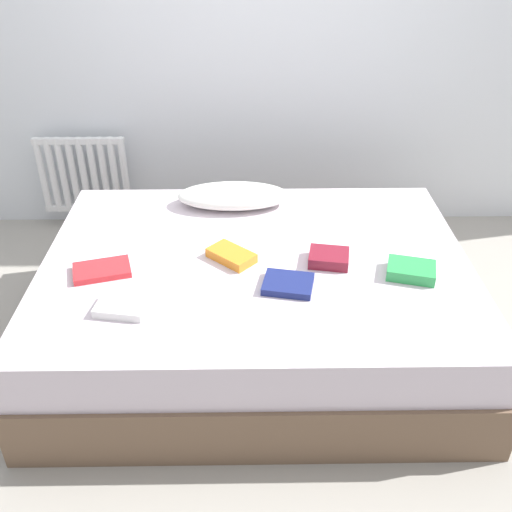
{
  "coord_description": "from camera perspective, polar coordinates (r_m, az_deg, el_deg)",
  "views": [
    {
      "loc": [
        -0.03,
        -2.25,
        1.94
      ],
      "look_at": [
        0.0,
        0.05,
        0.48
      ],
      "focal_mm": 40.57,
      "sensor_mm": 36.0,
      "label": 1
    }
  ],
  "objects": [
    {
      "name": "textbook_white",
      "position": [
        2.4,
        -13.08,
        -4.92
      ],
      "size": [
        0.22,
        0.17,
        0.04
      ],
      "primitive_type": "cube",
      "rotation": [
        0.0,
        0.0,
        -0.17
      ],
      "color": "white",
      "rests_on": "bed"
    },
    {
      "name": "textbook_green",
      "position": [
        2.63,
        15.04,
        -1.38
      ],
      "size": [
        0.24,
        0.2,
        0.05
      ],
      "primitive_type": "cube",
      "rotation": [
        0.0,
        0.0,
        -0.27
      ],
      "color": "green",
      "rests_on": "bed"
    },
    {
      "name": "textbook_orange",
      "position": [
        2.65,
        -2.45,
        0.05
      ],
      "size": [
        0.24,
        0.24,
        0.04
      ],
      "primitive_type": "cube",
      "rotation": [
        0.0,
        0.0,
        -0.74
      ],
      "color": "orange",
      "rests_on": "bed"
    },
    {
      "name": "back_wall",
      "position": [
        3.64,
        -0.33,
        23.89
      ],
      "size": [
        6.0,
        0.1,
        2.8
      ],
      "primitive_type": "cube",
      "color": "silver",
      "rests_on": "ground"
    },
    {
      "name": "bed",
      "position": [
        2.81,
        0.02,
        -4.55
      ],
      "size": [
        2.0,
        1.5,
        0.5
      ],
      "color": "brown",
      "rests_on": "ground"
    },
    {
      "name": "pillow",
      "position": [
        3.11,
        -2.24,
        5.96
      ],
      "size": [
        0.6,
        0.27,
        0.11
      ],
      "primitive_type": "ellipsoid",
      "color": "white",
      "rests_on": "bed"
    },
    {
      "name": "radiator",
      "position": [
        3.93,
        -16.61,
        7.63
      ],
      "size": [
        0.57,
        0.04,
        0.51
      ],
      "color": "white",
      "rests_on": "ground"
    },
    {
      "name": "textbook_maroon",
      "position": [
        2.65,
        7.19,
        -0.18
      ],
      "size": [
        0.2,
        0.18,
        0.05
      ],
      "primitive_type": "cube",
      "rotation": [
        0.0,
        0.0,
        -0.18
      ],
      "color": "maroon",
      "rests_on": "bed"
    },
    {
      "name": "ground_plane",
      "position": [
        2.97,
        0.01,
        -8.36
      ],
      "size": [
        8.0,
        8.0,
        0.0
      ],
      "primitive_type": "plane",
      "color": "#9E998E"
    },
    {
      "name": "textbook_red",
      "position": [
        2.65,
        -14.95,
        -1.35
      ],
      "size": [
        0.28,
        0.22,
        0.03
      ],
      "primitive_type": "cube",
      "rotation": [
        0.0,
        0.0,
        0.27
      ],
      "color": "red",
      "rests_on": "bed"
    },
    {
      "name": "textbook_navy",
      "position": [
        2.47,
        3.18,
        -2.77
      ],
      "size": [
        0.24,
        0.21,
        0.03
      ],
      "primitive_type": "cube",
      "rotation": [
        0.0,
        0.0,
        -0.2
      ],
      "color": "navy",
      "rests_on": "bed"
    }
  ]
}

